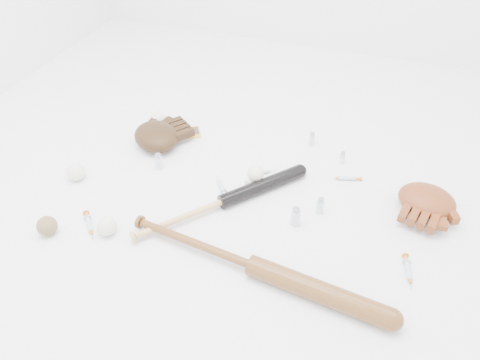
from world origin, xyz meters
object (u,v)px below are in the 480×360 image
(pedestal, at_px, (255,183))
(glove_dark, at_px, (156,136))
(bat_dark, at_px, (223,202))
(bat_wood, at_px, (253,266))

(pedestal, bearing_deg, glove_dark, 166.31)
(bat_dark, distance_m, bat_wood, 0.34)
(bat_wood, height_order, glove_dark, glove_dark)
(bat_wood, relative_size, pedestal, 15.51)
(bat_dark, distance_m, glove_dark, 0.52)
(glove_dark, bearing_deg, bat_wood, -3.90)
(bat_wood, height_order, pedestal, bat_wood)
(bat_wood, bearing_deg, pedestal, 113.82)
(bat_dark, height_order, glove_dark, glove_dark)
(bat_dark, distance_m, pedestal, 0.18)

